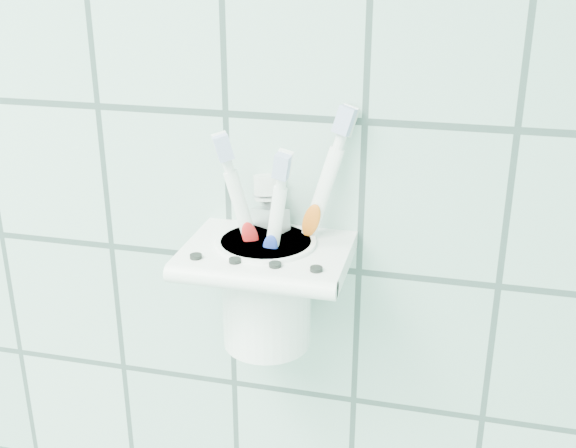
# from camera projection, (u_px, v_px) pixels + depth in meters

# --- Properties ---
(holder_bracket) EXTENTS (0.14, 0.11, 0.04)m
(holder_bracket) POSITION_uv_depth(u_px,v_px,m) (268.00, 256.00, 0.60)
(holder_bracket) COLOR white
(holder_bracket) RESTS_ON wall_back
(cup) EXTENTS (0.08, 0.08, 0.10)m
(cup) POSITION_uv_depth(u_px,v_px,m) (267.00, 288.00, 0.61)
(cup) COLOR white
(cup) RESTS_ON holder_bracket
(toothbrush_pink) EXTENTS (0.05, 0.03, 0.18)m
(toothbrush_pink) POSITION_uv_depth(u_px,v_px,m) (276.00, 232.00, 0.60)
(toothbrush_pink) COLOR white
(toothbrush_pink) RESTS_ON cup
(toothbrush_blue) EXTENTS (0.06, 0.04, 0.20)m
(toothbrush_blue) POSITION_uv_depth(u_px,v_px,m) (277.00, 219.00, 0.60)
(toothbrush_blue) COLOR white
(toothbrush_blue) RESTS_ON cup
(toothbrush_orange) EXTENTS (0.04, 0.04, 0.18)m
(toothbrush_orange) POSITION_uv_depth(u_px,v_px,m) (259.00, 235.00, 0.60)
(toothbrush_orange) COLOR white
(toothbrush_orange) RESTS_ON cup
(toothpaste_tube) EXTENTS (0.05, 0.04, 0.14)m
(toothpaste_tube) POSITION_uv_depth(u_px,v_px,m) (275.00, 245.00, 0.61)
(toothpaste_tube) COLOR silver
(toothpaste_tube) RESTS_ON cup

